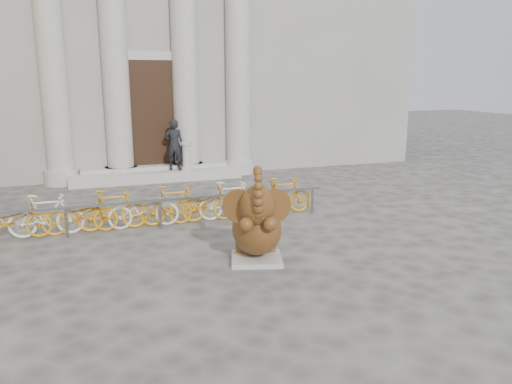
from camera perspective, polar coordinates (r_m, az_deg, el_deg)
name	(u,v)px	position (r m, az deg, el deg)	size (l,w,h in m)	color
ground	(235,274)	(9.41, -2.43, -9.38)	(80.00, 80.00, 0.00)	#474442
classical_building	(132,22)	(23.53, -14.02, 18.37)	(22.00, 10.70, 12.00)	gray
entrance_steps	(157,175)	(18.23, -11.24, 1.89)	(6.00, 1.20, 0.36)	#A8A59E
elephant_statue	(257,227)	(9.78, 0.08, -4.03)	(1.31, 1.56, 1.98)	#A8A59E
bike_rack	(158,206)	(12.48, -11.13, -1.59)	(8.53, 0.53, 1.00)	slate
pedestrian	(174,145)	(17.99, -9.32, 5.35)	(0.66, 0.44, 1.82)	black
balustrade_post	(187,157)	(18.00, -7.95, 3.97)	(0.41, 0.41, 1.01)	#A8A59E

